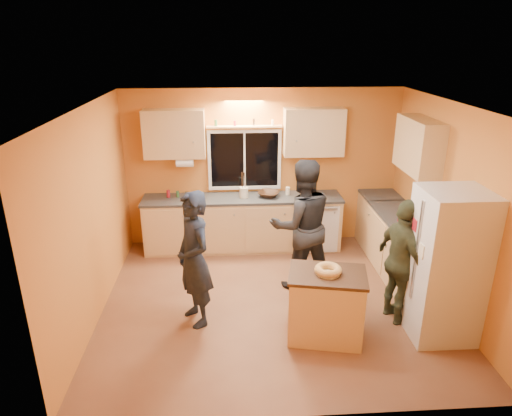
{
  "coord_description": "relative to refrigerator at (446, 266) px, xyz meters",
  "views": [
    {
      "loc": [
        -0.58,
        -5.28,
        3.36
      ],
      "look_at": [
        -0.21,
        0.4,
        1.2
      ],
      "focal_mm": 32.0,
      "sensor_mm": 36.0,
      "label": 1
    }
  ],
  "objects": [
    {
      "name": "island",
      "position": [
        -1.36,
        0.0,
        -0.47
      ],
      "size": [
        0.98,
        0.76,
        0.85
      ],
      "rotation": [
        0.0,
        0.0,
        -0.2
      ],
      "color": "tan",
      "rests_on": "ground"
    },
    {
      "name": "person_center",
      "position": [
        -1.48,
        1.21,
        0.03
      ],
      "size": [
        1.01,
        0.85,
        1.86
      ],
      "primitive_type": "imported",
      "rotation": [
        0.0,
        0.0,
        3.32
      ],
      "color": "black",
      "rests_on": "ground"
    },
    {
      "name": "back_counter",
      "position": [
        -1.88,
        2.5,
        -0.45
      ],
      "size": [
        4.23,
        0.62,
        0.9
      ],
      "color": "tan",
      "rests_on": "ground"
    },
    {
      "name": "red_box",
      "position": [
        0.01,
        1.36,
        0.04
      ],
      "size": [
        0.2,
        0.18,
        0.07
      ],
      "primitive_type": "cube",
      "rotation": [
        0.0,
        0.0,
        -0.42
      ],
      "color": "#AB1A27",
      "rests_on": "right_counter"
    },
    {
      "name": "potted_plant",
      "position": [
        0.01,
        0.68,
        0.13
      ],
      "size": [
        0.26,
        0.23,
        0.27
      ],
      "primitive_type": "imported",
      "rotation": [
        0.0,
        0.0,
        0.08
      ],
      "color": "gray",
      "rests_on": "right_counter"
    },
    {
      "name": "person_right",
      "position": [
        -0.39,
        0.3,
        -0.1
      ],
      "size": [
        0.58,
        0.99,
        1.59
      ],
      "primitive_type": "imported",
      "rotation": [
        0.0,
        0.0,
        1.78
      ],
      "color": "#2E3622",
      "rests_on": "ground"
    },
    {
      "name": "utensil_crock",
      "position": [
        -2.22,
        2.49,
        0.09
      ],
      "size": [
        0.14,
        0.14,
        0.17
      ],
      "primitive_type": "cylinder",
      "color": "#EDE6C6",
      "rests_on": "back_counter"
    },
    {
      "name": "mixing_bowl",
      "position": [
        -1.81,
        2.51,
        0.04
      ],
      "size": [
        0.44,
        0.44,
        0.08
      ],
      "primitive_type": "imported",
      "rotation": [
        0.0,
        0.0,
        -0.39
      ],
      "color": "black",
      "rests_on": "back_counter"
    },
    {
      "name": "ground",
      "position": [
        -1.89,
        0.8,
        -0.9
      ],
      "size": [
        4.5,
        4.5,
        0.0
      ],
      "primitive_type": "plane",
      "color": "brown",
      "rests_on": "ground"
    },
    {
      "name": "right_counter",
      "position": [
        0.06,
        1.3,
        -0.45
      ],
      "size": [
        0.62,
        1.84,
        0.9
      ],
      "color": "tan",
      "rests_on": "ground"
    },
    {
      "name": "person_left",
      "position": [
        -2.89,
        0.43,
        -0.05
      ],
      "size": [
        0.65,
        0.74,
        1.7
      ],
      "primitive_type": "imported",
      "rotation": [
        0.0,
        0.0,
        -1.09
      ],
      "color": "black",
      "rests_on": "ground"
    },
    {
      "name": "bundt_pastry",
      "position": [
        -1.36,
        0.0,
        -0.01
      ],
      "size": [
        0.31,
        0.31,
        0.09
      ],
      "primitive_type": "torus",
      "color": "tan",
      "rests_on": "island"
    },
    {
      "name": "room_shell",
      "position": [
        -1.77,
        1.21,
        0.72
      ],
      "size": [
        4.54,
        4.04,
        2.61
      ],
      "color": "#C47932",
      "rests_on": "ground"
    },
    {
      "name": "refrigerator",
      "position": [
        0.0,
        0.0,
        0.0
      ],
      "size": [
        0.72,
        0.7,
        1.8
      ],
      "primitive_type": "cube",
      "color": "silver",
      "rests_on": "ground"
    }
  ]
}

